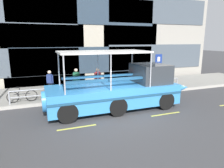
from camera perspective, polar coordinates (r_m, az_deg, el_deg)
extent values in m
plane|color=#3D3D3F|center=(10.71, 2.09, -8.88)|extent=(120.00, 120.00, 0.00)
cube|color=gray|center=(15.76, -5.79, -1.61)|extent=(32.00, 4.80, 0.18)
cube|color=#B2ADA3|center=(13.45, -3.04, -4.02)|extent=(32.00, 0.18, 0.18)
cube|color=#DBD64C|center=(9.41, -9.97, -12.16)|extent=(1.80, 0.12, 0.01)
cube|color=#DBD64C|center=(11.22, 15.12, -8.30)|extent=(1.80, 0.12, 0.01)
cube|color=#4C5660|center=(17.81, -28.15, 5.21)|extent=(11.62, 0.06, 2.32)
cube|color=#2D3D4C|center=(18.19, -6.62, 6.80)|extent=(12.88, 0.06, 2.35)
cube|color=#2D3D4C|center=(18.29, -6.98, 20.27)|extent=(12.88, 0.06, 2.35)
cube|color=#4C5660|center=(21.19, 13.13, 7.62)|extent=(10.83, 0.06, 2.47)
cube|color=#4C5660|center=(21.31, 13.76, 19.71)|extent=(10.83, 0.06, 2.47)
cylinder|color=#9EA0A8|center=(13.68, -1.81, 0.00)|extent=(11.99, 0.07, 0.07)
cylinder|color=#9EA0A8|center=(13.77, -1.80, -1.57)|extent=(11.99, 0.06, 0.06)
cylinder|color=#9EA0A8|center=(13.18, -27.34, -3.61)|extent=(0.09, 0.09, 0.77)
cylinder|color=#9EA0A8|center=(13.08, -18.63, -2.98)|extent=(0.09, 0.09, 0.77)
cylinder|color=#9EA0A8|center=(13.28, -9.99, -2.28)|extent=(0.09, 0.09, 0.77)
cylinder|color=#9EA0A8|center=(13.77, -1.80, -1.57)|extent=(0.09, 0.09, 0.77)
cylinder|color=#9EA0A8|center=(14.52, 5.68, -0.89)|extent=(0.09, 0.09, 0.77)
cylinder|color=#9EA0A8|center=(15.49, 12.33, -0.28)|extent=(0.09, 0.09, 0.77)
cylinder|color=#9EA0A8|center=(16.65, 18.12, 0.26)|extent=(0.09, 0.09, 0.77)
cylinder|color=#4C4F54|center=(16.16, 12.93, 3.57)|extent=(0.08, 0.08, 2.63)
cube|color=navy|center=(16.01, 13.20, 6.95)|extent=(0.60, 0.04, 0.76)
cube|color=white|center=(15.99, 13.24, 6.95)|extent=(0.24, 0.01, 0.36)
torus|color=black|center=(13.35, -22.06, -3.09)|extent=(0.70, 0.04, 0.70)
torus|color=black|center=(13.43, -26.49, -3.41)|extent=(0.70, 0.04, 0.70)
cylinder|color=black|center=(13.34, -24.34, -2.60)|extent=(0.95, 0.04, 0.04)
cylinder|color=black|center=(13.32, -25.17, -2.07)|extent=(0.19, 0.04, 0.51)
cube|color=black|center=(13.26, -25.45, -0.91)|extent=(0.20, 0.08, 0.06)
cylinder|color=#A5A5AA|center=(13.23, -22.41, -1.03)|extent=(0.03, 0.46, 0.03)
cube|color=#388CD1|center=(11.44, 0.32, -3.06)|extent=(7.39, 2.57, 1.12)
cone|color=#388CD1|center=(13.68, 18.31, -1.13)|extent=(1.66, 1.07, 1.07)
cylinder|color=#388CD1|center=(10.74, -18.47, -4.75)|extent=(0.37, 1.07, 1.07)
cube|color=navy|center=(10.24, 2.94, -4.12)|extent=(7.39, 0.04, 0.12)
sphere|color=white|center=(13.93, 19.65, -0.78)|extent=(0.22, 0.22, 0.22)
cube|color=#33383D|center=(12.25, 10.88, 3.06)|extent=(1.85, 2.16, 1.10)
cube|color=silver|center=(10.86, -2.43, 9.18)|extent=(4.80, 2.37, 0.10)
cylinder|color=#B2B2B7|center=(12.86, 5.73, 5.31)|extent=(0.07, 0.07, 1.83)
cylinder|color=#B2B2B7|center=(10.90, 11.02, 3.87)|extent=(0.07, 0.07, 1.83)
cylinder|color=#B2B2B7|center=(12.03, -4.09, 4.85)|extent=(0.07, 0.07, 1.83)
cylinder|color=#B2B2B7|center=(9.90, -0.32, 3.26)|extent=(0.07, 0.07, 1.83)
cylinder|color=#B2B2B7|center=(11.59, -14.98, 4.18)|extent=(0.07, 0.07, 1.83)
cylinder|color=#B2B2B7|center=(9.37, -13.53, 2.39)|extent=(0.07, 0.07, 1.83)
cube|color=navy|center=(11.61, -3.33, 2.27)|extent=(4.42, 0.28, 0.12)
cube|color=navy|center=(10.46, -1.30, 1.16)|extent=(4.42, 0.28, 0.12)
cylinder|color=black|center=(13.73, 9.38, -2.06)|extent=(1.00, 0.28, 1.00)
cylinder|color=black|center=(11.82, 15.12, -4.70)|extent=(1.00, 0.28, 1.00)
cylinder|color=black|center=(12.55, -2.41, -3.27)|extent=(1.00, 0.28, 1.00)
cylinder|color=black|center=(10.43, 1.70, -6.56)|extent=(1.00, 0.28, 1.00)
cylinder|color=black|center=(12.03, -14.22, -4.35)|extent=(1.00, 0.28, 1.00)
cylinder|color=black|center=(9.79, -12.58, -8.14)|extent=(1.00, 0.28, 1.00)
cylinder|color=#47423D|center=(15.63, 6.49, 0.08)|extent=(0.10, 0.10, 0.79)
cylinder|color=#47423D|center=(15.68, 7.04, 0.11)|extent=(0.10, 0.10, 0.79)
cube|color=navy|center=(15.53, 6.83, 2.54)|extent=(0.33, 0.23, 0.56)
cylinder|color=navy|center=(15.48, 6.13, 2.42)|extent=(0.07, 0.07, 0.50)
cylinder|color=navy|center=(15.59, 7.52, 2.45)|extent=(0.07, 0.07, 0.50)
sphere|color=beige|center=(15.46, 6.87, 4.04)|extent=(0.22, 0.22, 0.22)
cylinder|color=#1E2338|center=(14.72, -3.75, -0.50)|extent=(0.11, 0.11, 0.86)
cylinder|color=#1E2338|center=(14.73, -4.42, -0.50)|extent=(0.11, 0.11, 0.86)
cube|color=maroon|center=(14.58, -4.13, 2.32)|extent=(0.37, 0.28, 0.61)
cylinder|color=maroon|center=(14.58, -3.29, 2.20)|extent=(0.07, 0.07, 0.55)
cylinder|color=maroon|center=(14.60, -4.96, 2.19)|extent=(0.07, 0.07, 0.55)
sphere|color=#936B4C|center=(14.51, -4.16, 4.05)|extent=(0.24, 0.24, 0.24)
cylinder|color=#47423D|center=(14.35, -9.79, -0.93)|extent=(0.11, 0.11, 0.89)
cylinder|color=#47423D|center=(14.43, -10.41, -0.88)|extent=(0.11, 0.11, 0.89)
cube|color=#236B47|center=(14.24, -10.22, 2.06)|extent=(0.38, 0.36, 0.63)
cylinder|color=#236B47|center=(14.15, -9.42, 1.90)|extent=(0.08, 0.08, 0.57)
cylinder|color=#236B47|center=(14.35, -10.99, 1.98)|extent=(0.08, 0.08, 0.57)
sphere|color=beige|center=(14.17, -10.29, 3.90)|extent=(0.24, 0.24, 0.24)
cylinder|color=black|center=(14.24, -16.90, -1.46)|extent=(0.11, 0.11, 0.86)
cylinder|color=black|center=(14.32, -17.50, -1.42)|extent=(0.11, 0.11, 0.86)
cube|color=navy|center=(14.13, -17.39, 1.45)|extent=(0.37, 0.33, 0.61)
cylinder|color=navy|center=(14.03, -16.63, 1.30)|extent=(0.07, 0.07, 0.55)
cylinder|color=navy|center=(14.24, -18.13, 1.36)|extent=(0.07, 0.07, 0.55)
sphere|color=beige|center=(14.05, -17.51, 3.24)|extent=(0.24, 0.24, 0.24)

